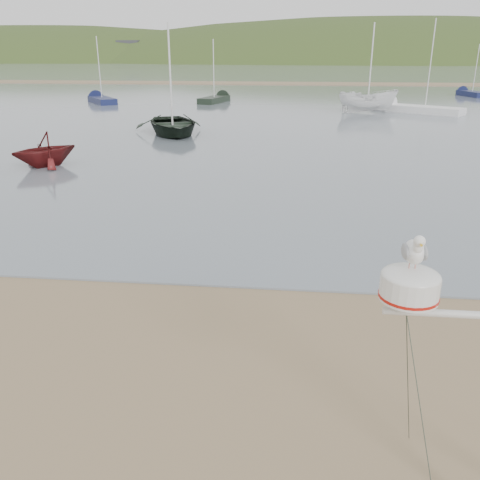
# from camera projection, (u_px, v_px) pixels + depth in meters

# --- Properties ---
(ground) EXTENTS (560.00, 560.00, 0.00)m
(ground) POSITION_uv_depth(u_px,v_px,m) (99.00, 418.00, 6.56)
(ground) COLOR #7A6346
(ground) RESTS_ON ground
(water) EXTENTS (560.00, 256.00, 0.04)m
(water) POSITION_uv_depth(u_px,v_px,m) (289.00, 69.00, 129.44)
(water) COLOR slate
(water) RESTS_ON ground
(sandbar) EXTENTS (560.00, 7.00, 0.07)m
(sandbar) POSITION_uv_depth(u_px,v_px,m) (281.00, 83.00, 71.70)
(sandbar) COLOR #7A6346
(sandbar) RESTS_ON water
(hill_ridge) EXTENTS (620.00, 180.00, 80.00)m
(hill_ridge) POSITION_uv_depth(u_px,v_px,m) (333.00, 107.00, 230.35)
(hill_ridge) COLOR #2A3C18
(hill_ridge) RESTS_ON ground
(far_cottages) EXTENTS (294.40, 6.30, 8.00)m
(far_cottages) POSITION_uv_depth(u_px,v_px,m) (301.00, 52.00, 187.31)
(far_cottages) COLOR white
(far_cottages) RESTS_ON ground
(boat_dark) EXTENTS (3.96, 2.42, 5.35)m
(boat_dark) POSITION_uv_depth(u_px,v_px,m) (171.00, 85.00, 27.52)
(boat_dark) COLOR black
(boat_dark) RESTS_ON water
(boat_red) EXTENTS (2.62, 2.50, 2.62)m
(boat_red) POSITION_uv_depth(u_px,v_px,m) (42.00, 134.00, 20.20)
(boat_red) COLOR #571414
(boat_red) RESTS_ON water
(boat_white) EXTENTS (1.77, 1.73, 4.37)m
(boat_white) POSITION_uv_depth(u_px,v_px,m) (370.00, 82.00, 37.61)
(boat_white) COLOR white
(boat_white) RESTS_ON water
(sailboat_white_near) EXTENTS (6.98, 5.51, 7.19)m
(sailboat_white_near) POSITION_uv_depth(u_px,v_px,m) (400.00, 108.00, 39.14)
(sailboat_white_near) COLOR white
(sailboat_white_near) RESTS_ON ground
(sailboat_dark_mid) EXTENTS (2.79, 5.94, 5.78)m
(sailboat_dark_mid) POSITION_uv_depth(u_px,v_px,m) (220.00, 98.00, 46.92)
(sailboat_dark_mid) COLOR black
(sailboat_dark_mid) RESTS_ON ground
(sailboat_blue_far) EXTENTS (2.49, 5.55, 5.42)m
(sailboat_blue_far) POSITION_uv_depth(u_px,v_px,m) (466.00, 93.00, 53.01)
(sailboat_blue_far) COLOR #121941
(sailboat_blue_far) RESTS_ON ground
(sailboat_blue_near) EXTENTS (4.70, 5.77, 6.04)m
(sailboat_blue_near) POSITION_uv_depth(u_px,v_px,m) (98.00, 99.00, 46.38)
(sailboat_blue_near) COLOR #121941
(sailboat_blue_near) RESTS_ON ground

